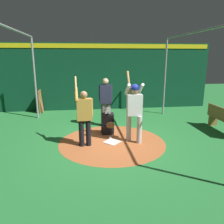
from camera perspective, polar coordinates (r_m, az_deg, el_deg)
ground_plane at (r=6.74m, az=0.00°, el=-7.85°), size 26.88×26.88×0.00m
dirt_circle at (r=6.74m, az=0.00°, el=-7.83°), size 3.22×3.22×0.01m
home_plate at (r=6.74m, az=0.00°, el=-7.76°), size 0.59×0.59×0.01m
batter at (r=6.50m, az=5.82°, el=1.24°), size 0.68×0.49×2.12m
catcher at (r=7.35m, az=-1.14°, el=-2.99°), size 0.58×0.40×0.93m
umpire at (r=8.03m, az=-1.68°, el=3.27°), size 0.22×0.49×1.79m
visitor at (r=6.25m, az=-7.26°, el=-0.72°), size 0.54×0.51×1.99m
back_wall at (r=10.76m, az=-3.17°, el=9.19°), size 0.22×10.88×3.17m
cage_frame at (r=6.25m, az=0.00°, el=12.47°), size 6.39×5.63×3.33m
bat_rack at (r=10.82m, az=-17.97°, el=2.62°), size 0.82×0.20×1.05m
baseball_0 at (r=6.97m, az=-0.46°, el=-6.73°), size 0.07×0.07×0.07m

